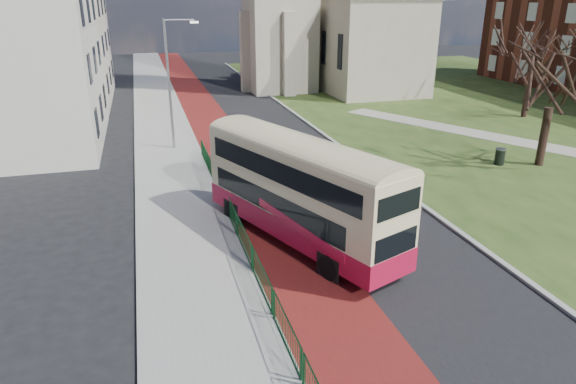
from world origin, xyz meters
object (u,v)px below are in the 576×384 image
object	(u,v)px
winter_tree_near	(558,59)
litter_bin	(500,156)
winter_tree_far	(534,53)
bus	(300,186)
streetlamp	(171,78)

from	to	relation	value
winter_tree_near	litter_bin	xyz separation A→B (m)	(-2.21, 0.73, -5.59)
winter_tree_far	bus	bearing A→B (deg)	-145.49
streetlamp	winter_tree_near	size ratio (longest dim) A/B	0.91
winter_tree_far	litter_bin	size ratio (longest dim) A/B	7.61
winter_tree_far	litter_bin	world-z (taller)	winter_tree_far
winter_tree_near	litter_bin	bearing A→B (deg)	161.81
bus	winter_tree_far	xyz separation A→B (m)	(24.55, 16.87, 2.76)
bus	winter_tree_near	size ratio (longest dim) A/B	1.15
winter_tree_near	winter_tree_far	distance (m)	13.80
streetlamp	winter_tree_near	bearing A→B (deg)	-24.84
bus	winter_tree_near	bearing A→B (deg)	-2.90
streetlamp	winter_tree_far	world-z (taller)	streetlamp
streetlamp	litter_bin	size ratio (longest dim) A/B	8.27
bus	litter_bin	size ratio (longest dim) A/B	10.43
winter_tree_far	litter_bin	xyz separation A→B (m)	(-10.22, -10.46, -4.61)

